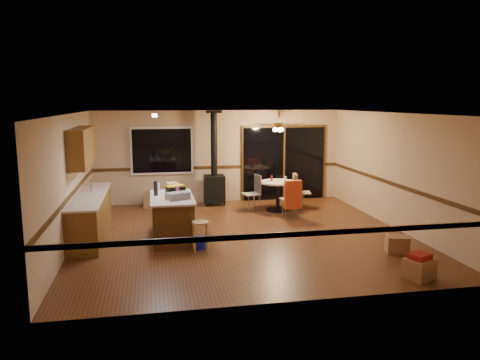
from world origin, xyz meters
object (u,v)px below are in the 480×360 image
object	(u,v)px
toolbox_grey	(178,196)
box_under_window	(154,199)
box_corner_a	(419,269)
box_corner_b	(397,244)
toolbox_black	(176,191)
chair_near	(293,195)
kitchen_island	(172,217)
wood_stove	(214,179)
bar_stool	(200,236)
dining_table	(278,191)
chair_right	(296,187)
blue_bucket	(200,243)
chair_left	(255,189)

from	to	relation	value
toolbox_grey	box_under_window	bearing A→B (deg)	97.93
box_corner_a	box_corner_b	size ratio (longest dim) A/B	1.10
toolbox_black	box_corner_b	xyz separation A→B (m)	(4.07, -1.75, -0.84)
chair_near	box_corner_b	xyz separation A→B (m)	(1.18, -2.92, -0.43)
kitchen_island	wood_stove	bearing A→B (deg)	66.91
toolbox_black	bar_stool	distance (m)	1.26
dining_table	box_corner_b	size ratio (longest dim) A/B	2.36
kitchen_island	box_corner_a	size ratio (longest dim) A/B	3.78
box_corner_b	box_corner_a	bearing A→B (deg)	-104.23
wood_stove	chair_right	distance (m)	2.27
blue_bucket	dining_table	bearing A→B (deg)	50.23
kitchen_island	chair_left	size ratio (longest dim) A/B	3.26
dining_table	chair_right	world-z (taller)	chair_right
toolbox_black	blue_bucket	size ratio (longest dim) A/B	1.36
kitchen_island	wood_stove	distance (m)	3.33
wood_stove	box_corner_b	bearing A→B (deg)	-59.28
bar_stool	box_corner_b	distance (m)	3.75
blue_bucket	box_corner_b	xyz separation A→B (m)	(3.66, -0.97, 0.05)
toolbox_grey	chair_left	xyz separation A→B (m)	(2.14, 2.47, -0.38)
kitchen_island	toolbox_grey	distance (m)	0.61
wood_stove	chair_near	distance (m)	2.52
kitchen_island	dining_table	size ratio (longest dim) A/B	1.77
chair_left	box_corner_b	world-z (taller)	chair_left
blue_bucket	box_under_window	bearing A→B (deg)	102.42
dining_table	toolbox_grey	bearing A→B (deg)	-139.35
bar_stool	dining_table	world-z (taller)	dining_table
blue_bucket	wood_stove	bearing A→B (deg)	78.08
bar_stool	box_corner_a	distance (m)	3.93
box_corner_a	chair_right	bearing A→B (deg)	95.10
wood_stove	kitchen_island	bearing A→B (deg)	-113.09
chair_left	box_under_window	size ratio (longest dim) A/B	0.98
toolbox_black	box_corner_a	xyz separation A→B (m)	(3.75, -3.03, -0.83)
wood_stove	chair_near	size ratio (longest dim) A/B	3.60
wood_stove	dining_table	xyz separation A→B (m)	(1.55, -1.00, -0.20)
wood_stove	chair_left	world-z (taller)	wood_stove
blue_bucket	box_under_window	size ratio (longest dim) A/B	0.52
wood_stove	bar_stool	distance (m)	4.11
wood_stove	blue_bucket	world-z (taller)	wood_stove
chair_left	chair_right	bearing A→B (deg)	-1.84
dining_table	box_corner_b	world-z (taller)	dining_table
chair_left	box_corner_b	xyz separation A→B (m)	(1.90, -3.92, -0.43)
bar_stool	toolbox_black	bearing A→B (deg)	112.90
chair_near	box_corner_a	size ratio (longest dim) A/B	1.58
kitchen_island	blue_bucket	world-z (taller)	kitchen_island
toolbox_black	blue_bucket	xyz separation A→B (m)	(0.41, -0.78, -0.89)
chair_left	chair_right	xyz separation A→B (m)	(1.12, -0.04, 0.01)
chair_right	box_corner_a	distance (m)	5.20
box_corner_b	kitchen_island	bearing A→B (deg)	157.14
kitchen_island	box_corner_b	size ratio (longest dim) A/B	4.18
box_corner_b	blue_bucket	bearing A→B (deg)	165.21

